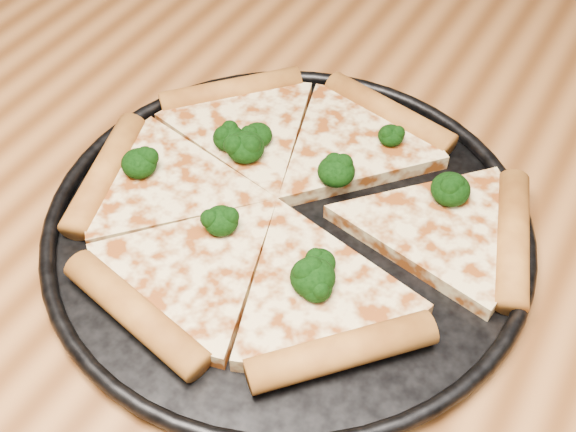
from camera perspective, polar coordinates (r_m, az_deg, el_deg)
The scene contains 4 objects.
dining_table at distance 0.58m, azimuth 7.99°, elevation -13.17°, with size 1.20×0.90×0.75m.
pizza_pan at distance 0.53m, azimuth -0.00°, elevation -0.60°, with size 0.35×0.35×0.02m.
pizza at distance 0.54m, azimuth -0.21°, elevation 1.10°, with size 0.35×0.31×0.02m.
broccoli_florets at distance 0.53m, azimuth 0.28°, elevation 2.05°, with size 0.24×0.18×0.02m.
Camera 1 is at (0.07, -0.28, 1.16)m, focal length 46.17 mm.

